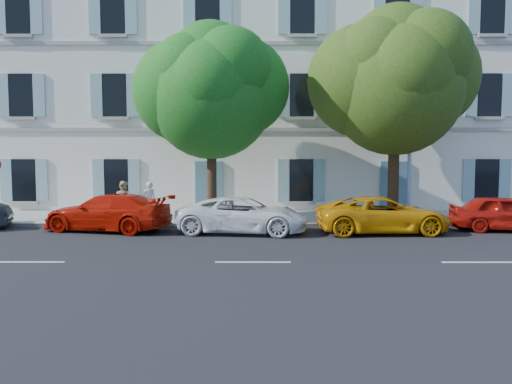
{
  "coord_description": "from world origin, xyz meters",
  "views": [
    {
      "loc": [
        0.12,
        -17.0,
        2.88
      ],
      "look_at": [
        0.06,
        2.0,
        1.4
      ],
      "focal_mm": 35.0,
      "sensor_mm": 36.0,
      "label": 1
    }
  ],
  "objects_px": {
    "pedestrian_b": "(123,200)",
    "tree_right": "(395,88)",
    "street_lamp": "(412,117)",
    "car_yellow_supercar": "(383,215)",
    "pedestrian_a": "(149,200)",
    "car_red_coupe": "(108,212)",
    "tree_left": "(211,97)",
    "car_red_hatchback": "(505,213)",
    "car_white_coupe": "(243,215)"
  },
  "relations": [
    {
      "from": "car_white_coupe",
      "to": "tree_right",
      "type": "xyz_separation_m",
      "value": [
        6.02,
        2.28,
        4.82
      ]
    },
    {
      "from": "car_white_coupe",
      "to": "pedestrian_a",
      "type": "xyz_separation_m",
      "value": [
        -3.99,
        2.73,
        0.27
      ]
    },
    {
      "from": "car_red_coupe",
      "to": "pedestrian_a",
      "type": "bearing_deg",
      "value": 169.23
    },
    {
      "from": "car_red_hatchback",
      "to": "pedestrian_b",
      "type": "relative_size",
      "value": 2.47
    },
    {
      "from": "street_lamp",
      "to": "car_yellow_supercar",
      "type": "bearing_deg",
      "value": -129.22
    },
    {
      "from": "car_yellow_supercar",
      "to": "street_lamp",
      "type": "bearing_deg",
      "value": -42.13
    },
    {
      "from": "car_yellow_supercar",
      "to": "pedestrian_b",
      "type": "bearing_deg",
      "value": 73.25
    },
    {
      "from": "tree_right",
      "to": "pedestrian_b",
      "type": "xyz_separation_m",
      "value": [
        -11.01,
        0.19,
        -4.53
      ]
    },
    {
      "from": "tree_left",
      "to": "car_red_coupe",
      "type": "bearing_deg",
      "value": -154.65
    },
    {
      "from": "car_yellow_supercar",
      "to": "pedestrian_a",
      "type": "height_order",
      "value": "pedestrian_a"
    },
    {
      "from": "street_lamp",
      "to": "pedestrian_b",
      "type": "height_order",
      "value": "street_lamp"
    },
    {
      "from": "car_yellow_supercar",
      "to": "street_lamp",
      "type": "height_order",
      "value": "street_lamp"
    },
    {
      "from": "car_yellow_supercar",
      "to": "car_red_hatchback",
      "type": "height_order",
      "value": "car_red_hatchback"
    },
    {
      "from": "car_red_coupe",
      "to": "tree_right",
      "type": "xyz_separation_m",
      "value": [
        11.06,
        1.82,
        4.78
      ]
    },
    {
      "from": "street_lamp",
      "to": "tree_left",
      "type": "bearing_deg",
      "value": 177.37
    },
    {
      "from": "car_red_coupe",
      "to": "pedestrian_a",
      "type": "xyz_separation_m",
      "value": [
        1.06,
        2.27,
        0.24
      ]
    },
    {
      "from": "car_white_coupe",
      "to": "pedestrian_b",
      "type": "distance_m",
      "value": 5.58
    },
    {
      "from": "pedestrian_b",
      "to": "car_yellow_supercar",
      "type": "bearing_deg",
      "value": -169.07
    },
    {
      "from": "car_white_coupe",
      "to": "tree_right",
      "type": "bearing_deg",
      "value": -61.89
    },
    {
      "from": "car_yellow_supercar",
      "to": "tree_right",
      "type": "relative_size",
      "value": 0.57
    },
    {
      "from": "car_red_coupe",
      "to": "street_lamp",
      "type": "bearing_deg",
      "value": 111.17
    },
    {
      "from": "tree_left",
      "to": "tree_right",
      "type": "relative_size",
      "value": 0.93
    },
    {
      "from": "car_yellow_supercar",
      "to": "tree_right",
      "type": "bearing_deg",
      "value": -25.92
    },
    {
      "from": "car_red_hatchback",
      "to": "pedestrian_a",
      "type": "relative_size",
      "value": 2.52
    },
    {
      "from": "tree_left",
      "to": "street_lamp",
      "type": "height_order",
      "value": "tree_left"
    },
    {
      "from": "car_red_coupe",
      "to": "street_lamp",
      "type": "xyz_separation_m",
      "value": [
        11.61,
        1.4,
        3.62
      ]
    },
    {
      "from": "pedestrian_b",
      "to": "tree_right",
      "type": "bearing_deg",
      "value": -156.22
    },
    {
      "from": "tree_left",
      "to": "street_lamp",
      "type": "relative_size",
      "value": 1.05
    },
    {
      "from": "tree_right",
      "to": "street_lamp",
      "type": "distance_m",
      "value": 1.36
    },
    {
      "from": "tree_left",
      "to": "car_red_hatchback",
      "type": "bearing_deg",
      "value": -9.07
    },
    {
      "from": "car_yellow_supercar",
      "to": "pedestrian_b",
      "type": "xyz_separation_m",
      "value": [
        -10.04,
        2.47,
        0.29
      ]
    },
    {
      "from": "pedestrian_b",
      "to": "car_red_coupe",
      "type": "bearing_deg",
      "value": 113.15
    },
    {
      "from": "car_white_coupe",
      "to": "street_lamp",
      "type": "xyz_separation_m",
      "value": [
        6.57,
        1.86,
        3.65
      ]
    },
    {
      "from": "street_lamp",
      "to": "car_red_coupe",
      "type": "bearing_deg",
      "value": -173.14
    },
    {
      "from": "tree_right",
      "to": "pedestrian_a",
      "type": "distance_m",
      "value": 11.0
    },
    {
      "from": "street_lamp",
      "to": "car_white_coupe",
      "type": "bearing_deg",
      "value": -164.19
    },
    {
      "from": "tree_left",
      "to": "car_white_coupe",
      "type": "bearing_deg",
      "value": -59.07
    },
    {
      "from": "car_white_coupe",
      "to": "tree_left",
      "type": "xyz_separation_m",
      "value": [
        -1.33,
        2.22,
        4.45
      ]
    },
    {
      "from": "car_yellow_supercar",
      "to": "pedestrian_a",
      "type": "xyz_separation_m",
      "value": [
        -9.03,
        2.73,
        0.27
      ]
    },
    {
      "from": "car_white_coupe",
      "to": "car_yellow_supercar",
      "type": "distance_m",
      "value": 5.05
    },
    {
      "from": "pedestrian_b",
      "to": "car_red_hatchback",
      "type": "bearing_deg",
      "value": -163.01
    },
    {
      "from": "car_red_hatchback",
      "to": "street_lamp",
      "type": "xyz_separation_m",
      "value": [
        -3.13,
        1.4,
        3.64
      ]
    },
    {
      "from": "car_white_coupe",
      "to": "car_yellow_supercar",
      "type": "height_order",
      "value": "car_yellow_supercar"
    },
    {
      "from": "car_yellow_supercar",
      "to": "tree_right",
      "type": "height_order",
      "value": "tree_right"
    },
    {
      "from": "car_red_coupe",
      "to": "pedestrian_a",
      "type": "relative_size",
      "value": 3.06
    },
    {
      "from": "car_yellow_supercar",
      "to": "tree_left",
      "type": "distance_m",
      "value": 8.09
    },
    {
      "from": "tree_left",
      "to": "pedestrian_a",
      "type": "bearing_deg",
      "value": 169.23
    },
    {
      "from": "car_red_hatchback",
      "to": "tree_right",
      "type": "bearing_deg",
      "value": 72.95
    },
    {
      "from": "car_red_coupe",
      "to": "pedestrian_a",
      "type": "distance_m",
      "value": 2.51
    },
    {
      "from": "car_red_coupe",
      "to": "street_lamp",
      "type": "distance_m",
      "value": 12.24
    }
  ]
}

